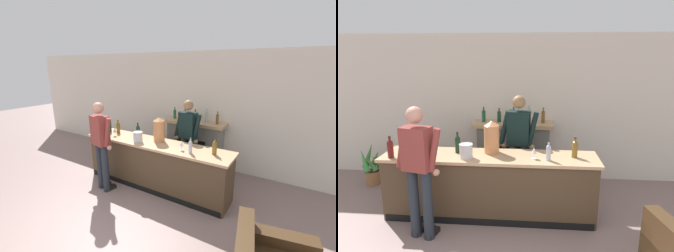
{
  "view_description": "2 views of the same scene",
  "coord_description": "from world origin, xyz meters",
  "views": [
    {
      "loc": [
        2.25,
        -1.04,
        2.42
      ],
      "look_at": [
        0.08,
        2.5,
        1.3
      ],
      "focal_mm": 24.0,
      "sensor_mm": 36.0,
      "label": 1
    },
    {
      "loc": [
        0.45,
        -1.68,
        2.39
      ],
      "look_at": [
        0.06,
        2.67,
        1.33
      ],
      "focal_mm": 32.0,
      "sensor_mm": 36.0,
      "label": 2
    }
  ],
  "objects": [
    {
      "name": "wine_bottle_riesling_slim",
      "position": [
        -1.53,
        2.17,
        1.1
      ],
      "size": [
        0.08,
        0.08,
        0.32
      ],
      "color": "#5E1718",
      "rests_on": "bar_counter"
    },
    {
      "name": "wine_bottle_cabernet_heavy",
      "position": [
        -1.45,
        2.46,
        1.1
      ],
      "size": [
        0.07,
        0.07,
        0.33
      ],
      "color": "#163329",
      "rests_on": "bar_counter"
    },
    {
      "name": "person_bartender",
      "position": [
        0.24,
        3.04,
        0.96
      ],
      "size": [
        0.65,
        0.34,
        1.74
      ],
      "color": "#353C3D",
      "rests_on": "ground_plane"
    },
    {
      "name": "copper_dispenser",
      "position": [
        -0.13,
        2.51,
        1.2
      ],
      "size": [
        0.23,
        0.27,
        0.48
      ],
      "color": "#BD7A4B",
      "rests_on": "bar_counter"
    },
    {
      "name": "wine_glass_front_right",
      "position": [
        0.49,
        2.3,
        1.07
      ],
      "size": [
        0.08,
        0.08,
        0.16
      ],
      "color": "silver",
      "rests_on": "bar_counter"
    },
    {
      "name": "wine_glass_by_dispenser",
      "position": [
        -1.13,
        2.29,
        1.07
      ],
      "size": [
        0.09,
        0.09,
        0.17
      ],
      "color": "silver",
      "rests_on": "bar_counter"
    },
    {
      "name": "wine_bottle_merlot_tall",
      "position": [
        -1.23,
        2.5,
        1.09
      ],
      "size": [
        0.08,
        0.08,
        0.3
      ],
      "color": "brown",
      "rests_on": "bar_counter"
    },
    {
      "name": "wine_bottle_port_short",
      "position": [
        -0.64,
        2.47,
        1.1
      ],
      "size": [
        0.08,
        0.08,
        0.32
      ],
      "color": "black",
      "rests_on": "bar_counter"
    },
    {
      "name": "wine_bottle_burgundy_dark",
      "position": [
        0.68,
        2.25,
        1.08
      ],
      "size": [
        0.06,
        0.06,
        0.28
      ],
      "color": "#A7AFC4",
      "rests_on": "bar_counter"
    },
    {
      "name": "ice_bucket_steel",
      "position": [
        -0.46,
        2.25,
        1.06
      ],
      "size": [
        0.19,
        0.19,
        0.21
      ],
      "color": "silver",
      "rests_on": "bar_counter"
    },
    {
      "name": "fireplace_stone",
      "position": [
        0.11,
        3.69,
        0.59
      ],
      "size": [
        1.47,
        0.52,
        1.47
      ],
      "color": "slate",
      "rests_on": "ground_plane"
    },
    {
      "name": "wall_back_panel",
      "position": [
        0.0,
        3.95,
        1.38
      ],
      "size": [
        12.0,
        0.07,
        2.75
      ],
      "color": "silver",
      "rests_on": "ground_plane"
    },
    {
      "name": "person_customer",
      "position": [
        -0.97,
        1.75,
        0.98
      ],
      "size": [
        0.65,
        0.37,
        1.77
      ],
      "color": "#232831",
      "rests_on": "ground_plane"
    },
    {
      "name": "bar_counter",
      "position": [
        -0.16,
        2.39,
        0.48
      ],
      "size": [
        3.12,
        0.67,
        0.95
      ],
      "color": "#463422",
      "rests_on": "ground_plane"
    },
    {
      "name": "wine_bottle_rose_blush",
      "position": [
        1.06,
        2.41,
        1.09
      ],
      "size": [
        0.08,
        0.08,
        0.29
      ],
      "color": "brown",
      "rests_on": "bar_counter"
    },
    {
      "name": "potted_plant_corner",
      "position": [
        -2.5,
        3.31,
        0.33
      ],
      "size": [
        0.44,
        0.49,
        0.77
      ],
      "color": "#98663E",
      "rests_on": "ground_plane"
    }
  ]
}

